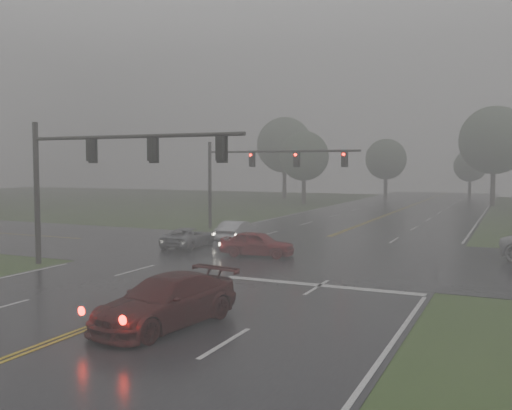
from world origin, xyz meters
The scene contains 14 objects.
main_road centered at (0.00, 20.00, 0.00)m, with size 18.00×160.00×0.02m, color black.
cross_street centered at (0.00, 22.00, 0.00)m, with size 120.00×14.00×0.02m, color black.
stop_bar centered at (4.50, 14.40, 0.00)m, with size 8.50×0.50×0.01m, color silver.
sedan_maroon centered at (2.02, 6.77, 0.00)m, with size 2.16×5.32×1.54m, color #3B0A0A.
sedan_red centered at (-1.01, 20.25, 0.00)m, with size 1.63×4.05×1.38m, color maroon.
sedan_silver centered at (-4.66, 25.13, 0.00)m, with size 1.44×4.12×1.36m, color #AFB1B7.
car_grey centered at (-6.24, 21.64, 0.00)m, with size 1.99×4.31×1.20m, color slate.
signal_gantry_near centered at (-6.64, 13.61, 4.98)m, with size 11.80×0.31×7.14m.
signal_gantry_far centered at (-6.45, 31.40, 4.79)m, with size 12.17×0.35×6.81m.
tree_nw_a centered at (-13.07, 60.99, 6.14)m, with size 6.36×6.36×9.34m.
tree_ne_a centered at (9.09, 67.31, 8.01)m, with size 8.29×8.29×12.17m.
tree_n_mid centered at (-6.10, 77.58, 5.87)m, with size 6.08×6.08×8.93m.
tree_nw_b centered at (-19.71, 70.95, 7.97)m, with size 8.24×8.24×12.11m.
tree_n_far centered at (4.98, 87.97, 4.89)m, with size 5.07×5.07×7.44m.
Camera 1 is at (11.80, -7.83, 4.98)m, focal length 40.00 mm.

